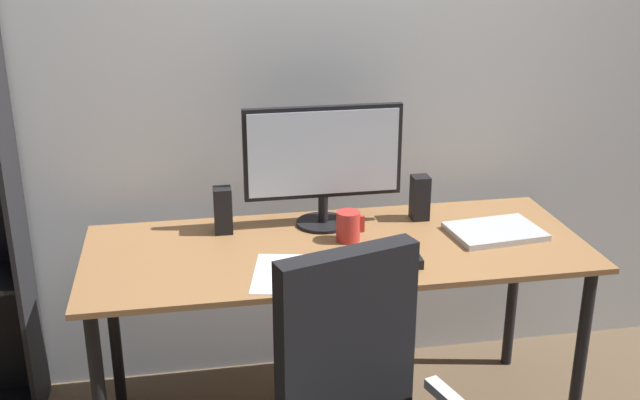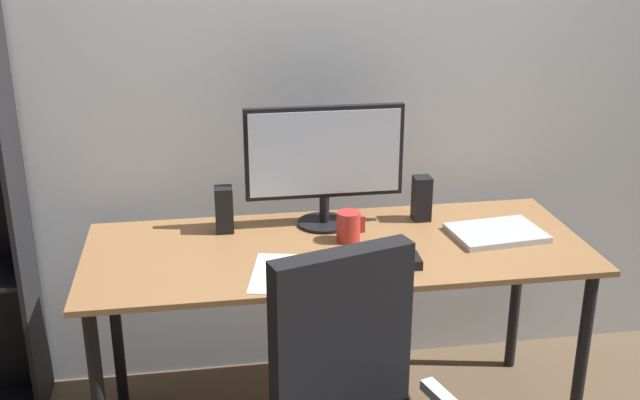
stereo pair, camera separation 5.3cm
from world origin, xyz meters
name	(u,v)px [view 1 (the left image)]	position (x,y,z in m)	size (l,w,h in m)	color
back_wall	(312,60)	(0.00, 0.52, 1.30)	(6.40, 0.10, 2.60)	silver
desk	(337,266)	(0.00, 0.00, 0.66)	(1.75, 0.69, 0.74)	olive
monitor	(323,158)	(-0.01, 0.20, 1.00)	(0.58, 0.20, 0.45)	black
keyboard	(343,267)	(-0.02, -0.19, 0.75)	(0.29, 0.11, 0.02)	#B7BABC
mouse	(412,260)	(0.21, -0.19, 0.76)	(0.06, 0.10, 0.03)	black
coffee_mug	(348,226)	(0.05, 0.04, 0.79)	(0.10, 0.08, 0.11)	#B72D28
laptop	(495,231)	(0.58, 0.00, 0.75)	(0.32, 0.23, 0.02)	#B7BABC
speaker_left	(223,210)	(-0.38, 0.20, 0.82)	(0.06, 0.07, 0.17)	black
speaker_right	(420,198)	(0.36, 0.20, 0.82)	(0.06, 0.07, 0.17)	black
paper_sheet	(286,274)	(-0.21, -0.19, 0.74)	(0.21, 0.30, 0.00)	white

